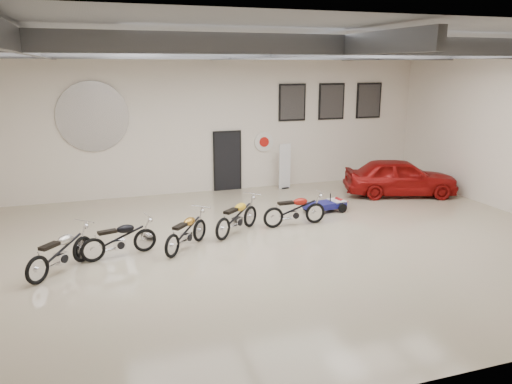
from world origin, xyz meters
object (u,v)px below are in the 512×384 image
object	(u,v)px
motorcycle_gold	(186,231)
go_kart	(329,202)
banner_stand	(285,165)
motorcycle_silver	(60,251)
vintage_car	(400,177)
motorcycle_yellow	(237,216)
motorcycle_black	(119,238)
motorcycle_red	(295,209)

from	to	relation	value
motorcycle_gold	go_kart	size ratio (longest dim) A/B	1.12
motorcycle_gold	banner_stand	bearing A→B (deg)	0.68
motorcycle_silver	vintage_car	distance (m)	11.47
motorcycle_yellow	motorcycle_gold	bearing A→B (deg)	166.61
motorcycle_black	motorcycle_gold	xyz separation A→B (m)	(1.60, 0.00, 0.00)
vintage_car	motorcycle_yellow	bearing A→B (deg)	125.85
motorcycle_black	motorcycle_gold	distance (m)	1.60
banner_stand	motorcycle_silver	distance (m)	9.39
banner_stand	motorcycle_red	size ratio (longest dim) A/B	0.93
motorcycle_silver	motorcycle_yellow	world-z (taller)	motorcycle_silver
motorcycle_silver	motorcycle_red	bearing A→B (deg)	-34.89
go_kart	motorcycle_silver	bearing A→B (deg)	-171.04
motorcycle_yellow	motorcycle_black	bearing A→B (deg)	154.02
motorcycle_yellow	motorcycle_red	bearing A→B (deg)	-35.18
banner_stand	motorcycle_gold	xyz separation A→B (m)	(-4.64, -5.08, -0.40)
motorcycle_silver	go_kart	xyz separation A→B (m)	(7.69, 2.39, -0.20)
motorcycle_silver	motorcycle_gold	xyz separation A→B (m)	(2.88, 0.55, -0.03)
motorcycle_gold	motorcycle_red	bearing A→B (deg)	-31.99
motorcycle_silver	go_kart	world-z (taller)	motorcycle_silver
motorcycle_red	vintage_car	world-z (taller)	vintage_car
motorcycle_silver	vintage_car	bearing A→B (deg)	-30.64
motorcycle_black	vintage_car	world-z (taller)	vintage_car
motorcycle_gold	motorcycle_red	size ratio (longest dim) A/B	0.97
motorcycle_red	banner_stand	bearing A→B (deg)	70.78
motorcycle_yellow	motorcycle_red	world-z (taller)	motorcycle_yellow
banner_stand	motorcycle_yellow	distance (m)	5.35
go_kart	motorcycle_gold	bearing A→B (deg)	-167.35
banner_stand	motorcycle_red	xyz separation A→B (m)	(-1.37, -4.21, -0.38)
motorcycle_silver	motorcycle_gold	bearing A→B (deg)	-37.14
banner_stand	vintage_car	xyz separation A→B (m)	(3.44, -2.22, -0.21)
motorcycle_silver	motorcycle_gold	distance (m)	2.93
vintage_car	go_kart	bearing A→B (deg)	125.21
motorcycle_black	motorcycle_red	bearing A→B (deg)	-3.97
motorcycle_yellow	go_kart	size ratio (longest dim) A/B	1.17
go_kart	vintage_car	xyz separation A→B (m)	(3.26, 1.01, 0.36)
motorcycle_silver	motorcycle_yellow	size ratio (longest dim) A/B	1.01
motorcycle_black	motorcycle_gold	world-z (taller)	motorcycle_gold
motorcycle_red	motorcycle_silver	bearing A→B (deg)	-168.15
banner_stand	motorcycle_silver	size ratio (longest dim) A/B	0.91
motorcycle_yellow	vintage_car	bearing A→B (deg)	-21.51
motorcycle_gold	go_kart	world-z (taller)	motorcycle_gold
motorcycle_silver	motorcycle_yellow	xyz separation A→B (m)	(4.40, 1.29, -0.01)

